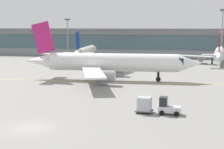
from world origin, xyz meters
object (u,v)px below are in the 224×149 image
baggage_tug (168,107)px  gate_airplane_2 (220,54)px  taxiing_regional_jet (111,63)px  apron_light_mast_2 (222,32)px  cargo_dolly_lead (144,104)px  gate_airplane_1 (86,52)px  apron_light_mast_1 (68,36)px

baggage_tug → gate_airplane_2: bearing=83.1°
taxiing_regional_jet → apron_light_mast_2: bearing=60.6°
taxiing_regional_jet → cargo_dolly_lead: size_ratio=15.85×
gate_airplane_2 → apron_light_mast_2: bearing=-1.6°
gate_airplane_2 → baggage_tug: gate_airplane_2 is taller
gate_airplane_1 → apron_light_mast_1: 18.00m
gate_airplane_1 → taxiing_regional_jet: bearing=-161.7°
baggage_tug → cargo_dolly_lead: baggage_tug is taller
gate_airplane_2 → taxiing_regional_jet: size_ratio=0.82×
gate_airplane_1 → taxiing_regional_jet: size_ratio=0.83×
baggage_tug → apron_light_mast_1: apron_light_mast_1 is taller
apron_light_mast_1 → apron_light_mast_2: bearing=-0.1°
gate_airplane_2 → cargo_dolly_lead: gate_airplane_2 is taller
cargo_dolly_lead → apron_light_mast_1: bearing=118.4°
baggage_tug → cargo_dolly_lead: 2.82m
gate_airplane_2 → baggage_tug: 62.25m
taxiing_regional_jet → apron_light_mast_2: 54.80m
gate_airplane_1 → cargo_dolly_lead: (25.11, -59.81, -1.77)m
apron_light_mast_2 → cargo_dolly_lead: bearing=-101.1°
gate_airplane_1 → taxiing_regional_jet: taxiing_regional_jet is taller
taxiing_regional_jet → baggage_tug: size_ratio=12.93×
gate_airplane_2 → taxiing_regional_jet: bearing=153.0°
apron_light_mast_2 → baggage_tug: bearing=-99.0°
gate_airplane_2 → cargo_dolly_lead: size_ratio=12.97×
apron_light_mast_2 → gate_airplane_1: bearing=-160.7°
taxiing_regional_jet → cargo_dolly_lead: (9.68, -24.74, -2.36)m
gate_airplane_2 → apron_light_mast_2: (1.43, 12.43, 5.65)m
gate_airplane_1 → apron_light_mast_1: (-10.58, 13.92, 4.28)m
taxiing_regional_jet → baggage_tug: (12.49, -24.86, -2.52)m
baggage_tug → cargo_dolly_lead: size_ratio=1.23×
cargo_dolly_lead → apron_light_mast_2: bearing=81.5°
taxiing_regional_jet → apron_light_mast_2: apron_light_mast_2 is taller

